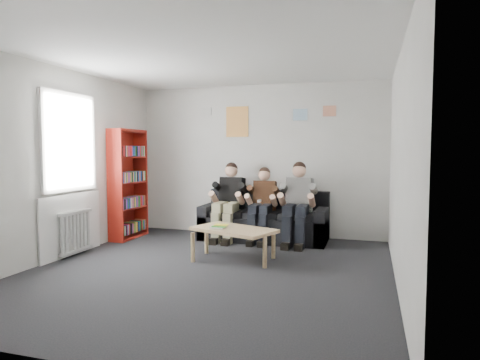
{
  "coord_description": "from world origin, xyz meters",
  "views": [
    {
      "loc": [
        1.95,
        -4.98,
        1.53
      ],
      "look_at": [
        0.02,
        1.3,
        1.07
      ],
      "focal_mm": 32.0,
      "sensor_mm": 36.0,
      "label": 1
    }
  ],
  "objects_px": {
    "person_middle": "(262,205)",
    "person_right": "(297,204)",
    "bookshelf": "(129,184)",
    "person_left": "(228,202)",
    "coffee_table": "(234,232)",
    "sofa": "(265,222)"
  },
  "relations": [
    {
      "from": "bookshelf",
      "to": "person_left",
      "type": "height_order",
      "value": "bookshelf"
    },
    {
      "from": "bookshelf",
      "to": "person_middle",
      "type": "relative_size",
      "value": 1.52
    },
    {
      "from": "person_left",
      "to": "person_right",
      "type": "bearing_deg",
      "value": 2.09
    },
    {
      "from": "sofa",
      "to": "person_right",
      "type": "distance_m",
      "value": 0.73
    },
    {
      "from": "person_right",
      "to": "coffee_table",
      "type": "bearing_deg",
      "value": -111.77
    },
    {
      "from": "sofa",
      "to": "person_left",
      "type": "xyz_separation_m",
      "value": [
        -0.59,
        -0.2,
        0.36
      ]
    },
    {
      "from": "coffee_table",
      "to": "sofa",
      "type": "bearing_deg",
      "value": 87.02
    },
    {
      "from": "coffee_table",
      "to": "person_middle",
      "type": "height_order",
      "value": "person_middle"
    },
    {
      "from": "coffee_table",
      "to": "person_middle",
      "type": "relative_size",
      "value": 0.9
    },
    {
      "from": "bookshelf",
      "to": "coffee_table",
      "type": "distance_m",
      "value": 2.47
    },
    {
      "from": "bookshelf",
      "to": "person_left",
      "type": "distance_m",
      "value": 1.77
    },
    {
      "from": "sofa",
      "to": "bookshelf",
      "type": "relative_size",
      "value": 1.13
    },
    {
      "from": "coffee_table",
      "to": "person_left",
      "type": "height_order",
      "value": "person_left"
    },
    {
      "from": "person_middle",
      "to": "person_right",
      "type": "distance_m",
      "value": 0.59
    },
    {
      "from": "coffee_table",
      "to": "person_middle",
      "type": "bearing_deg",
      "value": 86.58
    },
    {
      "from": "bookshelf",
      "to": "person_right",
      "type": "xyz_separation_m",
      "value": [
        2.89,
        0.37,
        -0.28
      ]
    },
    {
      "from": "sofa",
      "to": "bookshelf",
      "type": "bearing_deg",
      "value": -166.13
    },
    {
      "from": "person_left",
      "to": "coffee_table",
      "type": "bearing_deg",
      "value": -66.05
    },
    {
      "from": "coffee_table",
      "to": "person_right",
      "type": "bearing_deg",
      "value": 62.5
    },
    {
      "from": "sofa",
      "to": "coffee_table",
      "type": "relative_size",
      "value": 1.89
    },
    {
      "from": "coffee_table",
      "to": "person_middle",
      "type": "distance_m",
      "value": 1.32
    },
    {
      "from": "sofa",
      "to": "person_right",
      "type": "relative_size",
      "value": 1.58
    }
  ]
}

